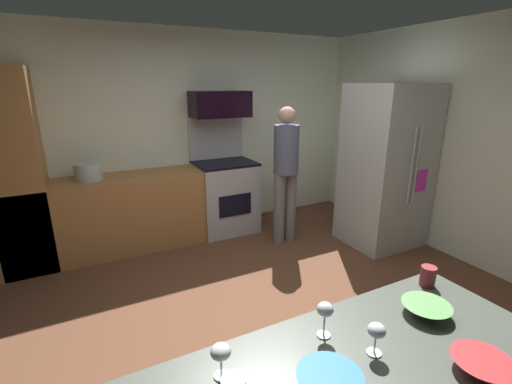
# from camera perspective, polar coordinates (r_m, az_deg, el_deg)

# --- Properties ---
(ground_plane) EXTENTS (5.20, 4.80, 0.02)m
(ground_plane) POSITION_cam_1_polar(r_m,az_deg,el_deg) (3.23, 1.79, -19.86)
(ground_plane) COLOR brown
(wall_back) EXTENTS (5.20, 0.12, 2.60)m
(wall_back) POSITION_cam_1_polar(r_m,az_deg,el_deg) (4.80, -11.83, 9.23)
(wall_back) COLOR silver
(wall_back) RESTS_ON ground
(wall_right) EXTENTS (0.12, 4.80, 2.60)m
(wall_right) POSITION_cam_1_polar(r_m,az_deg,el_deg) (4.46, 32.10, 6.39)
(wall_right) COLOR silver
(wall_right) RESTS_ON ground
(lower_cabinet_run) EXTENTS (2.40, 0.60, 0.90)m
(lower_cabinet_run) POSITION_cam_1_polar(r_m,az_deg,el_deg) (4.50, -20.99, -3.29)
(lower_cabinet_run) COLOR #A76F3E
(lower_cabinet_run) RESTS_ON ground
(cabinet_column) EXTENTS (0.60, 0.60, 2.10)m
(cabinet_column) POSITION_cam_1_polar(r_m,az_deg,el_deg) (4.37, -34.91, 2.36)
(cabinet_column) COLOR #A76F3E
(cabinet_column) RESTS_ON ground
(oven_range) EXTENTS (0.76, 0.65, 1.52)m
(oven_range) POSITION_cam_1_polar(r_m,az_deg,el_deg) (4.77, -5.05, -0.21)
(oven_range) COLOR #B7B0B6
(oven_range) RESTS_ON ground
(microwave) EXTENTS (0.74, 0.38, 0.33)m
(microwave) POSITION_cam_1_polar(r_m,az_deg,el_deg) (4.64, -5.85, 13.99)
(microwave) COLOR black
(microwave) RESTS_ON oven_range
(refrigerator) EXTENTS (0.87, 0.79, 1.94)m
(refrigerator) POSITION_cam_1_polar(r_m,az_deg,el_deg) (4.54, 20.32, 3.82)
(refrigerator) COLOR #BABFBB
(refrigerator) RESTS_ON ground
(person_cook) EXTENTS (0.31, 0.30, 1.68)m
(person_cook) POSITION_cam_1_polar(r_m,az_deg,el_deg) (4.27, 4.85, 3.75)
(person_cook) COLOR slate
(person_cook) RESTS_ON ground
(mixing_bowl_large) EXTENTS (0.24, 0.24, 0.06)m
(mixing_bowl_large) POSITION_cam_1_polar(r_m,az_deg,el_deg) (1.43, 11.82, -27.96)
(mixing_bowl_large) COLOR #2A6EB3
(mixing_bowl_large) RESTS_ON counter_island
(mixing_bowl_small) EXTENTS (0.22, 0.22, 0.06)m
(mixing_bowl_small) POSITION_cam_1_polar(r_m,az_deg,el_deg) (1.69, 32.81, -22.64)
(mixing_bowl_small) COLOR red
(mixing_bowl_small) RESTS_ON counter_island
(mixing_bowl_prep) EXTENTS (0.22, 0.22, 0.05)m
(mixing_bowl_prep) POSITION_cam_1_polar(r_m,az_deg,el_deg) (1.91, 25.85, -16.73)
(mixing_bowl_prep) COLOR #619A56
(mixing_bowl_prep) RESTS_ON counter_island
(wine_glass_mid) EXTENTS (0.07, 0.07, 0.14)m
(wine_glass_mid) POSITION_cam_1_polar(r_m,az_deg,el_deg) (1.56, 18.96, -20.70)
(wine_glass_mid) COLOR silver
(wine_glass_mid) RESTS_ON counter_island
(wine_glass_far) EXTENTS (0.07, 0.07, 0.16)m
(wine_glass_far) POSITION_cam_1_polar(r_m,az_deg,el_deg) (1.58, 11.15, -18.46)
(wine_glass_far) COLOR silver
(wine_glass_far) RESTS_ON counter_island
(wine_glass_extra) EXTENTS (0.08, 0.08, 0.14)m
(wine_glass_extra) POSITION_cam_1_polar(r_m,az_deg,el_deg) (1.40, -5.74, -24.60)
(wine_glass_extra) COLOR silver
(wine_glass_extra) RESTS_ON counter_island
(mug_coffee) EXTENTS (0.08, 0.08, 0.11)m
(mug_coffee) POSITION_cam_1_polar(r_m,az_deg,el_deg) (2.13, 26.12, -12.16)
(mug_coffee) COLOR maroon
(mug_coffee) RESTS_ON counter_island
(stock_pot) EXTENTS (0.29, 0.29, 0.19)m
(stock_pot) POSITION_cam_1_polar(r_m,az_deg,el_deg) (4.33, -25.57, 2.98)
(stock_pot) COLOR #B3BBBB
(stock_pot) RESTS_ON lower_cabinet_run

